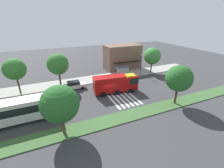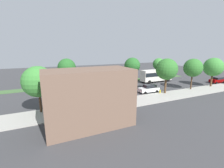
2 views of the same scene
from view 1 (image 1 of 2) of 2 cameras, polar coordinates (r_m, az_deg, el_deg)
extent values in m
plane|color=#38383A|center=(31.67, -1.39, -3.94)|extent=(120.00, 120.00, 0.00)
cube|color=#9E9B93|center=(39.75, -6.58, 1.89)|extent=(60.00, 5.29, 0.14)
cube|color=#3D6033|center=(25.27, 5.94, -11.68)|extent=(60.00, 3.00, 0.14)
cube|color=silver|center=(31.59, -1.77, -4.00)|extent=(0.45, 12.18, 0.01)
cube|color=silver|center=(31.90, -0.27, -3.71)|extent=(0.45, 12.18, 0.01)
cube|color=silver|center=(32.23, 1.20, -3.41)|extent=(0.45, 12.18, 0.01)
cube|color=silver|center=(32.58, 2.64, -3.12)|extent=(0.45, 12.18, 0.01)
cube|color=silver|center=(32.95, 4.04, -2.84)|extent=(0.45, 12.18, 0.01)
cube|color=silver|center=(33.34, 5.42, -2.56)|extent=(0.45, 12.18, 0.01)
cube|color=#A50C0C|center=(32.86, 6.67, 0.76)|extent=(3.00, 2.73, 2.86)
cube|color=#A50C0C|center=(31.30, -1.01, 0.07)|extent=(6.64, 3.12, 3.19)
cube|color=black|center=(32.81, 7.37, 1.76)|extent=(2.23, 2.67, 1.26)
cube|color=silver|center=(33.92, 8.86, -0.79)|extent=(0.50, 2.46, 0.50)
cube|color=yellow|center=(32.30, 6.80, 3.30)|extent=(2.10, 1.91, 0.24)
cylinder|color=black|center=(34.35, 5.32, -0.74)|extent=(1.13, 0.42, 1.10)
cylinder|color=black|center=(32.32, 6.98, -2.43)|extent=(1.13, 0.42, 1.10)
cylinder|color=black|center=(32.67, -4.31, -2.02)|extent=(1.13, 0.42, 1.10)
cylinder|color=black|center=(30.53, -3.22, -3.91)|extent=(1.13, 0.42, 1.10)
cylinder|color=black|center=(33.37, 0.51, -1.39)|extent=(1.13, 0.42, 1.10)
cylinder|color=black|center=(31.28, 1.91, -3.18)|extent=(1.13, 0.42, 1.10)
cube|color=silver|center=(34.85, -13.74, -0.65)|extent=(4.73, 2.01, 0.84)
cube|color=black|center=(34.53, -14.23, 0.42)|extent=(2.67, 1.72, 0.65)
cylinder|color=black|center=(36.06, -11.50, -0.32)|extent=(0.65, 0.24, 0.64)
cylinder|color=black|center=(34.38, -10.89, -1.48)|extent=(0.65, 0.24, 0.64)
cylinder|color=black|center=(35.73, -16.35, -1.06)|extent=(0.65, 0.24, 0.64)
cylinder|color=black|center=(34.03, -15.97, -2.27)|extent=(0.65, 0.24, 0.64)
cube|color=silver|center=(26.57, -30.88, -8.23)|extent=(10.11, 2.66, 3.17)
cube|color=black|center=(26.40, -31.05, -7.52)|extent=(9.91, 2.71, 1.14)
cylinder|color=black|center=(25.93, -22.58, -11.43)|extent=(1.00, 0.31, 1.00)
cylinder|color=black|center=(28.11, -22.89, -8.63)|extent=(1.00, 0.31, 1.00)
cube|color=#4C4C51|center=(40.94, 3.77, 6.30)|extent=(3.50, 1.40, 0.12)
cube|color=#8C9E99|center=(40.76, 4.15, 4.44)|extent=(3.50, 0.08, 2.40)
cylinder|color=#333338|center=(41.15, 1.20, 4.68)|extent=(0.08, 0.08, 2.40)
cylinder|color=#333338|center=(42.62, 5.37, 5.25)|extent=(0.08, 0.08, 2.40)
cube|color=#4C3823|center=(39.75, -1.27, 2.79)|extent=(1.60, 0.50, 0.08)
cube|color=#4C3823|center=(39.47, -1.15, 3.04)|extent=(1.60, 0.06, 0.45)
cube|color=black|center=(39.58, -2.23, 2.33)|extent=(0.08, 0.45, 0.37)
cube|color=black|center=(40.10, -0.31, 2.63)|extent=(0.08, 0.45, 0.37)
cylinder|color=#2D2D30|center=(42.36, 10.71, 6.90)|extent=(0.16, 0.16, 5.32)
sphere|color=white|center=(41.66, 11.00, 10.64)|extent=(0.36, 0.36, 0.36)
cube|color=brown|center=(47.30, 3.86, 9.98)|extent=(10.65, 5.33, 7.22)
cube|color=black|center=(44.90, 5.64, 8.12)|extent=(8.52, 0.80, 0.16)
cylinder|color=#47301E|center=(36.57, -31.45, -0.28)|extent=(0.31, 0.31, 3.69)
sphere|color=#2D6B28|center=(35.57, -32.57, 4.65)|extent=(4.26, 4.26, 4.26)
cylinder|color=#513823|center=(36.15, -18.82, 1.75)|extent=(0.42, 0.42, 3.66)
sphere|color=#2D6B28|center=(35.10, -19.54, 6.96)|extent=(4.57, 4.57, 4.57)
cylinder|color=#47301E|center=(45.17, 14.38, 6.15)|extent=(0.34, 0.34, 3.13)
sphere|color=#387F33|center=(44.37, 14.79, 10.07)|extent=(4.62, 4.62, 4.62)
cylinder|color=#513823|center=(22.05, -17.79, -14.06)|extent=(0.40, 0.40, 2.79)
sphere|color=#235B23|center=(20.37, -18.86, -7.06)|extent=(4.90, 4.90, 4.90)
cylinder|color=#47301E|center=(29.95, 22.74, -3.81)|extent=(0.41, 0.41, 3.25)
sphere|color=#235B23|center=(28.72, 23.73, 1.94)|extent=(4.59, 4.59, 4.59)
cylinder|color=gold|center=(36.30, -16.95, -0.45)|extent=(0.28, 0.28, 0.70)
camera|label=2|loc=(64.61, 0.58, 18.97)|focal=24.78mm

